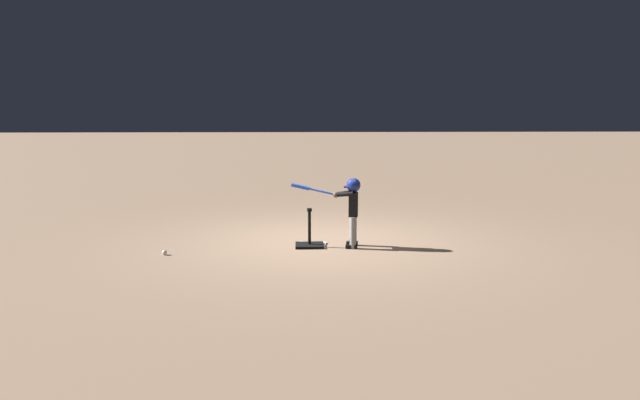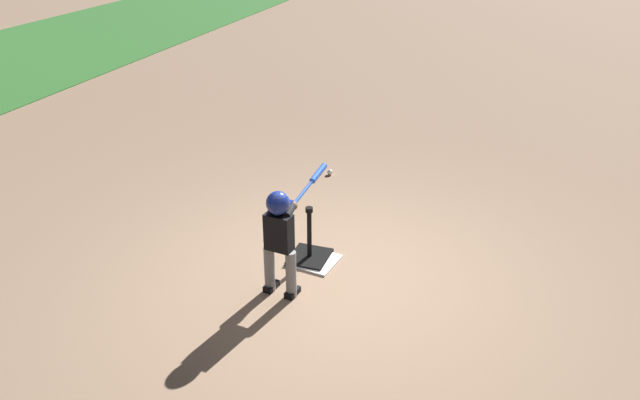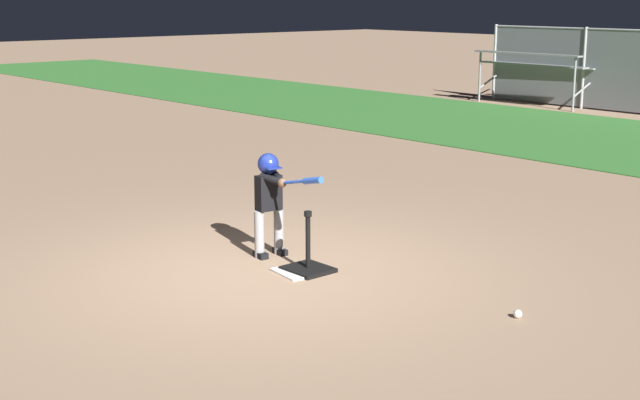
% 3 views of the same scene
% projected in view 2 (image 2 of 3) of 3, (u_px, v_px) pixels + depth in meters
% --- Properties ---
extents(ground_plane, '(90.00, 90.00, 0.00)m').
position_uv_depth(ground_plane, '(335.00, 277.00, 6.25)').
color(ground_plane, '#93755B').
extents(home_plate, '(0.50, 0.50, 0.02)m').
position_uv_depth(home_plate, '(315.00, 261.00, 6.50)').
color(home_plate, white).
rests_on(home_plate, ground_plane).
extents(batting_tee, '(0.44, 0.39, 0.61)m').
position_uv_depth(batting_tee, '(310.00, 252.00, 6.51)').
color(batting_tee, black).
rests_on(batting_tee, ground_plane).
extents(batter_child, '(1.07, 0.35, 1.08)m').
position_uv_depth(batter_child, '(281.00, 229.00, 5.72)').
color(batter_child, gray).
rests_on(batter_child, ground_plane).
extents(baseball, '(0.07, 0.07, 0.07)m').
position_uv_depth(baseball, '(330.00, 172.00, 8.49)').
color(baseball, white).
rests_on(baseball, ground_plane).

